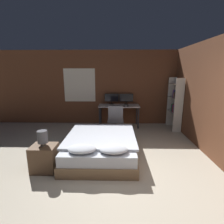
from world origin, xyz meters
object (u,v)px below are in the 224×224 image
Objects in this scene: keyboard at (119,106)px; monitor_right at (126,98)px; bedside_lamp at (42,137)px; monitor_left at (112,98)px; desk at (119,108)px; office_chair at (116,122)px; bookshelf at (176,102)px; nightstand at (45,158)px; bed at (101,146)px; computer_mouse at (128,106)px.

monitor_right is at bearing 57.16° from keyboard.
monitor_left is at bearing 68.30° from bedside_lamp.
keyboard is at bearing -90.00° from desk.
office_chair is at bearing -101.35° from keyboard.
nightstand is at bearing -142.22° from bookshelf.
monitor_right is (0.72, 2.54, 0.75)m from bed.
bed is 3.83× the size of monitor_left.
office_chair is (-0.12, -0.59, -0.40)m from keyboard.
computer_mouse is 0.08× the size of office_chair.
nightstand is (-1.08, -0.64, 0.02)m from bed.
monitor_left is 0.54m from monitor_right.
bookshelf is at bearing 37.78° from nightstand.
computer_mouse is (0.03, -0.42, -0.21)m from monitor_right.
bookshelf is (1.89, -0.10, 0.18)m from keyboard.
monitor_left is at bearing 98.57° from office_chair.
desk is 2.83× the size of monitor_left.
monitor_right is 1.24m from office_chair.
computer_mouse is at bearing 56.45° from nightstand.
desk is at bearing 170.69° from bookshelf.
bedside_lamp is (-1.08, -0.64, 0.46)m from bed.
monitor_left is (0.18, 2.54, 0.75)m from bed.
keyboard is at bearing 78.65° from office_chair.
desk is (1.53, 2.97, -0.04)m from bedside_lamp.
computer_mouse is at bearing -34.64° from desk.
bed is 2.75m from monitor_right.
monitor_left reaches higher than office_chair.
bedside_lamp reaches higher than computer_mouse.
bookshelf is at bearing 40.72° from bed.
bed is 3.18m from bookshelf.
bedside_lamp is at bearing -119.55° from monitor_right.
office_chair is (0.34, 1.54, 0.13)m from bed.
monitor_left is 0.29× the size of bookshelf.
keyboard is 0.45× the size of office_chair.
monitor_left reaches higher than bedside_lamp.
nightstand is 3.36m from desk.
computer_mouse is at bearing 70.52° from bed.
bookshelf reaches higher than monitor_left.
keyboard is 0.24× the size of bookshelf.
computer_mouse is (1.83, 2.76, 0.53)m from nightstand.
office_chair reaches higher than computer_mouse.
bedside_lamp is at bearing -117.32° from desk.
office_chair is at bearing -125.39° from computer_mouse.
bed is 4.70× the size of keyboard.
bed is 2.66m from monitor_left.
monitor_left reaches higher than nightstand.
monitor_left is at bearing 68.30° from nightstand.
office_chair is (-0.39, -1.00, -0.61)m from monitor_right.
monitor_left is 0.54m from keyboard.
bedside_lamp is 2.62m from office_chair.
bookshelf is at bearing 37.78° from bedside_lamp.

